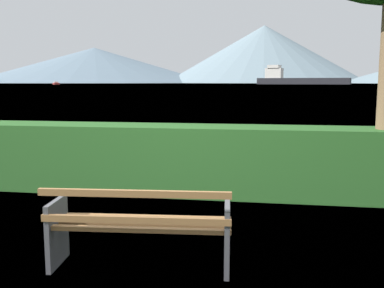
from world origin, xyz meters
name	(u,v)px	position (x,y,z in m)	size (l,w,h in m)	color
ground_plane	(142,266)	(0.00, 0.00, 0.00)	(1400.00, 1400.00, 0.00)	#567A38
water_surface	(262,84)	(0.00, 306.59, 0.00)	(620.00, 620.00, 0.00)	#7A99A8
park_bench	(140,227)	(0.00, -0.06, 0.43)	(1.84, 0.71, 0.87)	olive
hedge_row	(191,160)	(0.00, 3.02, 0.56)	(9.44, 0.90, 1.13)	#285B23
cargo_ship_large	(296,79)	(21.82, 300.05, 3.61)	(60.46, 24.73, 12.91)	#232328
sailboat_mid	(56,84)	(-122.07, 245.61, 0.64)	(7.12, 8.68, 1.73)	#B2332D
distant_hills	(302,59)	(47.00, 566.02, 29.22)	(860.75, 416.97, 75.24)	slate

